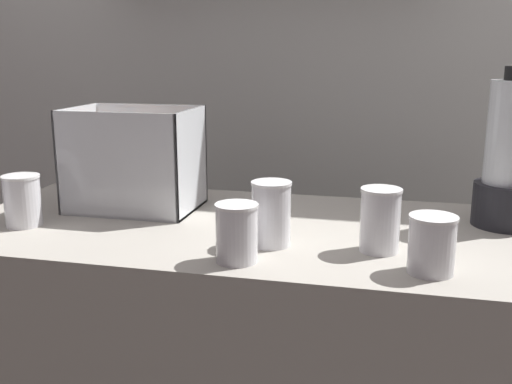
% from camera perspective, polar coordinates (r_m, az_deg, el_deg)
% --- Properties ---
extents(back_wall_unit, '(2.60, 0.24, 2.50)m').
position_cam_1_polar(back_wall_unit, '(2.06, 4.88, 12.71)').
color(back_wall_unit, silver).
rests_on(back_wall_unit, ground_plane).
extents(carrot_display_bin, '(0.31, 0.22, 0.26)m').
position_cam_1_polar(carrot_display_bin, '(1.54, -11.68, 1.39)').
color(carrot_display_bin, white).
rests_on(carrot_display_bin, counter).
extents(blender_pitcher, '(0.15, 0.15, 0.36)m').
position_cam_1_polar(blender_pitcher, '(1.46, 23.44, 2.68)').
color(blender_pitcher, black).
rests_on(blender_pitcher, counter).
extents(juice_cup_pomegranate_left, '(0.09, 0.09, 0.12)m').
position_cam_1_polar(juice_cup_pomegranate_left, '(1.46, -21.61, -1.02)').
color(juice_cup_pomegranate_left, white).
rests_on(juice_cup_pomegranate_left, counter).
extents(juice_cup_beet_middle, '(0.08, 0.08, 0.11)m').
position_cam_1_polar(juice_cup_beet_middle, '(1.13, -1.87, -4.24)').
color(juice_cup_beet_middle, white).
rests_on(juice_cup_beet_middle, counter).
extents(juice_cup_mango_right, '(0.08, 0.08, 0.14)m').
position_cam_1_polar(juice_cup_mango_right, '(1.22, 1.48, -2.43)').
color(juice_cup_mango_right, white).
rests_on(juice_cup_mango_right, counter).
extents(juice_cup_pomegranate_far_right, '(0.08, 0.08, 0.13)m').
position_cam_1_polar(juice_cup_pomegranate_far_right, '(1.21, 11.89, -2.96)').
color(juice_cup_pomegranate_far_right, white).
rests_on(juice_cup_pomegranate_far_right, counter).
extents(juice_cup_beet_rightmost, '(0.09, 0.09, 0.11)m').
position_cam_1_polar(juice_cup_beet_rightmost, '(1.12, 16.62, -5.08)').
color(juice_cup_beet_rightmost, white).
rests_on(juice_cup_beet_rightmost, counter).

